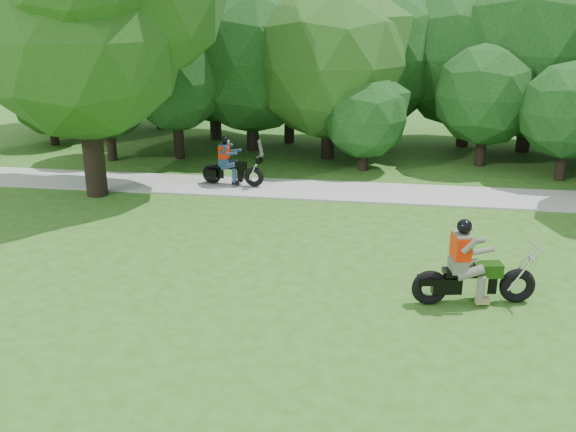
{
  "coord_description": "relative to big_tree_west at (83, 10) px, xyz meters",
  "views": [
    {
      "loc": [
        -1.35,
        -12.38,
        6.29
      ],
      "look_at": [
        -3.6,
        2.55,
        0.99
      ],
      "focal_mm": 40.0,
      "sensor_mm": 36.0,
      "label": 1
    }
  ],
  "objects": [
    {
      "name": "chopper_motorcycle",
      "position": [
        11.11,
        -6.5,
        -5.05
      ],
      "size": [
        2.65,
        0.97,
        1.91
      ],
      "rotation": [
        0.0,
        0.0,
        0.2
      ],
      "color": "black",
      "rests_on": "ground"
    },
    {
      "name": "ground",
      "position": [
        10.54,
        -6.85,
        -5.76
      ],
      "size": [
        100.0,
        100.0,
        0.0
      ],
      "primitive_type": "plane",
      "color": "#2F5618",
      "rests_on": "ground"
    },
    {
      "name": "walkway",
      "position": [
        10.54,
        1.15,
        -5.73
      ],
      "size": [
        60.0,
        2.2,
        0.06
      ],
      "primitive_type": "cube",
      "color": "#9C9C97",
      "rests_on": "ground"
    },
    {
      "name": "touring_motorcycle",
      "position": [
        4.07,
        1.25,
        -5.09
      ],
      "size": [
        2.2,
        0.77,
        1.68
      ],
      "rotation": [
        0.0,
        0.0,
        -0.1
      ],
      "color": "black",
      "rests_on": "walkway"
    },
    {
      "name": "big_tree_west",
      "position": [
        0.0,
        0.0,
        0.0
      ],
      "size": [
        8.64,
        6.56,
        9.96
      ],
      "color": "black",
      "rests_on": "ground"
    },
    {
      "name": "tree_line",
      "position": [
        11.78,
        7.59,
        -2.04
      ],
      "size": [
        39.99,
        11.48,
        7.86
      ],
      "color": "black",
      "rests_on": "ground"
    }
  ]
}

